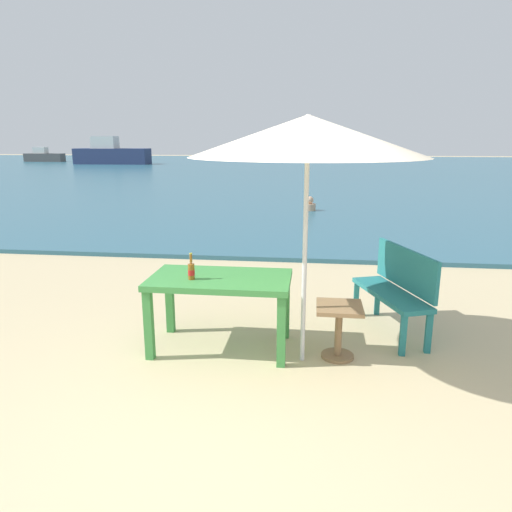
{
  "coord_description": "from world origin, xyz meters",
  "views": [
    {
      "loc": [
        0.56,
        -2.95,
        2.09
      ],
      "look_at": [
        -0.17,
        3.0,
        0.6
      ],
      "focal_mm": 33.01,
      "sensor_mm": 36.0,
      "label": 1
    }
  ],
  "objects_px": {
    "side_table_wood": "(339,324)",
    "boat_cargo_ship": "(111,154)",
    "bench_teal_center": "(397,286)",
    "swimmer_person": "(310,205)",
    "beer_bottle_amber": "(191,270)",
    "picnic_table_green": "(220,287)",
    "patio_umbrella": "(308,136)",
    "boat_sailboat": "(44,156)"
  },
  "relations": [
    {
      "from": "beer_bottle_amber",
      "to": "boat_cargo_ship",
      "type": "relative_size",
      "value": 0.04
    },
    {
      "from": "beer_bottle_amber",
      "to": "swimmer_person",
      "type": "height_order",
      "value": "beer_bottle_amber"
    },
    {
      "from": "beer_bottle_amber",
      "to": "boat_cargo_ship",
      "type": "height_order",
      "value": "boat_cargo_ship"
    },
    {
      "from": "boat_sailboat",
      "to": "boat_cargo_ship",
      "type": "bearing_deg",
      "value": -22.74
    },
    {
      "from": "side_table_wood",
      "to": "boat_sailboat",
      "type": "distance_m",
      "value": 44.58
    },
    {
      "from": "side_table_wood",
      "to": "boat_cargo_ship",
      "type": "height_order",
      "value": "boat_cargo_ship"
    },
    {
      "from": "patio_umbrella",
      "to": "boat_cargo_ship",
      "type": "relative_size",
      "value": 0.37
    },
    {
      "from": "patio_umbrella",
      "to": "boat_sailboat",
      "type": "xyz_separation_m",
      "value": [
        -24.6,
        37.04,
        -1.57
      ]
    },
    {
      "from": "picnic_table_green",
      "to": "boat_cargo_ship",
      "type": "height_order",
      "value": "boat_cargo_ship"
    },
    {
      "from": "picnic_table_green",
      "to": "boat_cargo_ship",
      "type": "xyz_separation_m",
      "value": [
        -15.82,
        33.53,
        0.23
      ]
    },
    {
      "from": "patio_umbrella",
      "to": "side_table_wood",
      "type": "distance_m",
      "value": 1.8
    },
    {
      "from": "swimmer_person",
      "to": "beer_bottle_amber",
      "type": "bearing_deg",
      "value": -96.46
    },
    {
      "from": "picnic_table_green",
      "to": "bench_teal_center",
      "type": "bearing_deg",
      "value": 18.87
    },
    {
      "from": "bench_teal_center",
      "to": "swimmer_person",
      "type": "height_order",
      "value": "bench_teal_center"
    },
    {
      "from": "beer_bottle_amber",
      "to": "swimmer_person",
      "type": "relative_size",
      "value": 0.65
    },
    {
      "from": "beer_bottle_amber",
      "to": "boat_sailboat",
      "type": "xyz_separation_m",
      "value": [
        -23.5,
        36.98,
        -0.31
      ]
    },
    {
      "from": "beer_bottle_amber",
      "to": "patio_umbrella",
      "type": "relative_size",
      "value": 0.12
    },
    {
      "from": "beer_bottle_amber",
      "to": "picnic_table_green",
      "type": "bearing_deg",
      "value": 24.1
    },
    {
      "from": "picnic_table_green",
      "to": "bench_teal_center",
      "type": "xyz_separation_m",
      "value": [
        1.83,
        0.63,
        -0.11
      ]
    },
    {
      "from": "beer_bottle_amber",
      "to": "side_table_wood",
      "type": "relative_size",
      "value": 0.49
    },
    {
      "from": "boat_cargo_ship",
      "to": "boat_sailboat",
      "type": "distance_m",
      "value": 8.61
    },
    {
      "from": "boat_cargo_ship",
      "to": "swimmer_person",
      "type": "bearing_deg",
      "value": -55.66
    },
    {
      "from": "patio_umbrella",
      "to": "boat_cargo_ship",
      "type": "height_order",
      "value": "boat_cargo_ship"
    },
    {
      "from": "picnic_table_green",
      "to": "side_table_wood",
      "type": "bearing_deg",
      "value": -4.07
    },
    {
      "from": "bench_teal_center",
      "to": "swimmer_person",
      "type": "bearing_deg",
      "value": 96.88
    },
    {
      "from": "bench_teal_center",
      "to": "boat_cargo_ship",
      "type": "xyz_separation_m",
      "value": [
        -17.65,
        32.91,
        0.34
      ]
    },
    {
      "from": "boat_cargo_ship",
      "to": "bench_teal_center",
      "type": "bearing_deg",
      "value": -61.79
    },
    {
      "from": "side_table_wood",
      "to": "swimmer_person",
      "type": "relative_size",
      "value": 1.32
    },
    {
      "from": "patio_umbrella",
      "to": "swimmer_person",
      "type": "xyz_separation_m",
      "value": [
        -0.04,
        9.4,
        -1.88
      ]
    },
    {
      "from": "bench_teal_center",
      "to": "swimmer_person",
      "type": "distance_m",
      "value": 8.65
    },
    {
      "from": "side_table_wood",
      "to": "swimmer_person",
      "type": "bearing_deg",
      "value": 92.38
    },
    {
      "from": "swimmer_person",
      "to": "side_table_wood",
      "type": "bearing_deg",
      "value": -87.62
    },
    {
      "from": "side_table_wood",
      "to": "boat_cargo_ship",
      "type": "distance_m",
      "value": 37.68
    },
    {
      "from": "patio_umbrella",
      "to": "picnic_table_green",
      "type": "bearing_deg",
      "value": 167.67
    },
    {
      "from": "boat_cargo_ship",
      "to": "picnic_table_green",
      "type": "bearing_deg",
      "value": -64.74
    },
    {
      "from": "patio_umbrella",
      "to": "boat_sailboat",
      "type": "relative_size",
      "value": 0.64
    },
    {
      "from": "side_table_wood",
      "to": "patio_umbrella",
      "type": "bearing_deg",
      "value": -163.98
    },
    {
      "from": "bench_teal_center",
      "to": "boat_cargo_ship",
      "type": "relative_size",
      "value": 0.2
    },
    {
      "from": "beer_bottle_amber",
      "to": "swimmer_person",
      "type": "xyz_separation_m",
      "value": [
        1.06,
        9.33,
        -0.61
      ]
    },
    {
      "from": "beer_bottle_amber",
      "to": "bench_teal_center",
      "type": "distance_m",
      "value": 2.24
    },
    {
      "from": "bench_teal_center",
      "to": "picnic_table_green",
      "type": "bearing_deg",
      "value": -161.13
    },
    {
      "from": "boat_sailboat",
      "to": "picnic_table_green",
      "type": "bearing_deg",
      "value": -57.19
    }
  ]
}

